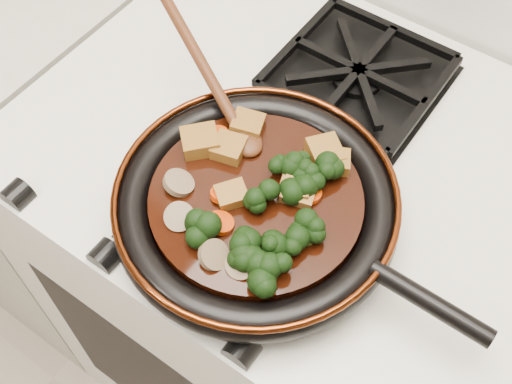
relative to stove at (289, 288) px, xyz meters
The scene contains 32 objects.
stove is the anchor object (origin of this frame).
burner_grate_front 0.48m from the stove, 90.00° to the right, with size 0.23×0.23×0.03m, color black, non-canonical shape.
burner_grate_back 0.48m from the stove, 90.00° to the left, with size 0.23×0.23×0.03m, color black, non-canonical shape.
skillet 0.51m from the stove, 81.62° to the right, with size 0.47×0.34×0.05m.
braising_sauce 0.52m from the stove, 82.50° to the right, with size 0.25×0.25×0.02m, color black.
tofu_cube_0 0.53m from the stove, 62.00° to the right, with size 0.04×0.04×0.02m, color brown.
tofu_cube_1 0.54m from the stove, 91.27° to the right, with size 0.03×0.03×0.02m, color brown.
tofu_cube_2 0.53m from the stove, 114.41° to the right, with size 0.04×0.04×0.02m, color brown.
tofu_cube_3 0.52m from the stove, 38.88° to the right, with size 0.04×0.04×0.02m, color brown.
tofu_cube_4 0.53m from the stove, 62.77° to the right, with size 0.04×0.04×0.02m, color brown.
tofu_cube_5 0.52m from the stove, 33.91° to the right, with size 0.04×0.03×0.02m, color brown.
tofu_cube_6 0.52m from the stove, 129.05° to the right, with size 0.04×0.04×0.02m, color brown.
tofu_cube_7 0.54m from the stove, 124.86° to the right, with size 0.04×0.04×0.02m, color brown.
broccoli_floret_0 0.56m from the stove, 65.48° to the right, with size 0.06×0.06×0.05m, color black, non-canonical shape.
broccoli_floret_1 0.57m from the stove, 91.27° to the right, with size 0.06×0.06×0.05m, color black, non-canonical shape.
broccoli_floret_2 0.53m from the stove, 71.42° to the right, with size 0.06×0.06×0.05m, color black, non-canonical shape.
broccoli_floret_3 0.54m from the stove, 80.29° to the right, with size 0.05×0.05×0.05m, color black, non-canonical shape.
broccoli_floret_4 0.56m from the stove, 76.67° to the right, with size 0.06×0.06×0.05m, color black, non-canonical shape.
broccoli_floret_5 0.55m from the stove, 56.71° to the right, with size 0.06×0.06×0.06m, color black, non-canonical shape.
broccoli_floret_6 0.57m from the stove, 69.45° to the right, with size 0.06×0.06×0.05m, color black, non-canonical shape.
broccoli_floret_7 0.56m from the stove, 73.72° to the right, with size 0.06×0.06×0.05m, color black, non-canonical shape.
broccoli_floret_8 0.53m from the stove, 57.93° to the right, with size 0.06×0.06×0.05m, color black, non-canonical shape.
broccoli_floret_9 0.53m from the stove, 49.13° to the right, with size 0.06×0.06×0.05m, color black, non-canonical shape.
carrot_coin_0 0.54m from the stove, 95.12° to the right, with size 0.03×0.03×0.01m, color #C83405.
carrot_coin_1 0.53m from the stove, 126.73° to the right, with size 0.03×0.03×0.01m, color #C83405.
carrot_coin_2 0.55m from the stove, 87.94° to the right, with size 0.03×0.03×0.01m, color #C83405.
carrot_coin_3 0.53m from the stove, 56.16° to the right, with size 0.03×0.03×0.01m, color #C83405.
mushroom_slice_0 0.55m from the stove, 110.15° to the right, with size 0.04×0.04×0.01m, color brown.
mushroom_slice_1 0.56m from the stove, 75.45° to the right, with size 0.03×0.03×0.01m, color brown.
mushroom_slice_2 0.56m from the stove, 99.26° to the right, with size 0.04×0.04×0.01m, color brown.
mushroom_slice_3 0.56m from the stove, 83.39° to the right, with size 0.04×0.04×0.01m, color brown.
wooden_spoon 0.54m from the stove, 152.19° to the right, with size 0.15×0.09×0.24m.
Camera 1 is at (0.25, 1.22, 1.58)m, focal length 45.00 mm.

